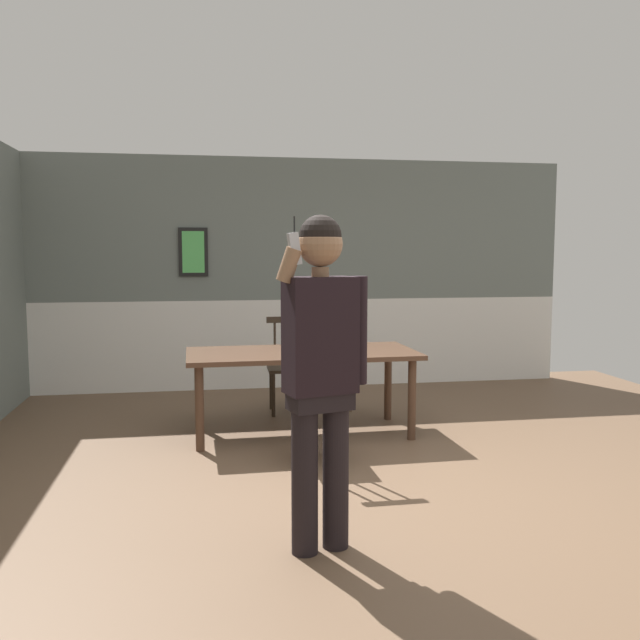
% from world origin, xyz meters
% --- Properties ---
extents(ground_plane, '(7.96, 7.96, 0.00)m').
position_xyz_m(ground_plane, '(0.00, 0.00, 0.00)').
color(ground_plane, brown).
extents(room_back_partition, '(6.22, 0.17, 2.65)m').
position_xyz_m(room_back_partition, '(-0.00, 3.62, 1.27)').
color(room_back_partition, slate).
rests_on(room_back_partition, ground_plane).
extents(dining_table, '(1.98, 0.94, 0.73)m').
position_xyz_m(dining_table, '(-0.32, 1.52, 0.65)').
color(dining_table, '#4C3323').
rests_on(dining_table, ground_plane).
extents(chair_near_window, '(0.41, 0.41, 1.04)m').
position_xyz_m(chair_near_window, '(-0.30, 0.67, 0.48)').
color(chair_near_window, '#2D2319').
rests_on(chair_near_window, ground_plane).
extents(chair_by_doorway, '(0.42, 0.42, 0.93)m').
position_xyz_m(chair_by_doorway, '(-0.33, 2.36, 0.46)').
color(chair_by_doorway, '#2D2319').
rests_on(chair_by_doorway, ground_plane).
extents(person_figure, '(0.51, 0.28, 1.77)m').
position_xyz_m(person_figure, '(-0.55, -0.79, 1.02)').
color(person_figure, black).
rests_on(person_figure, ground_plane).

